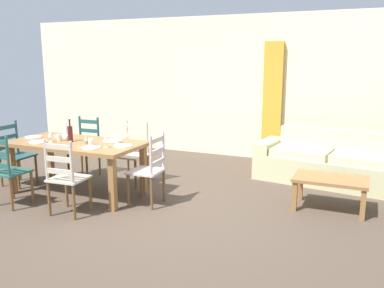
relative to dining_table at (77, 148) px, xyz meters
name	(u,v)px	position (x,y,z in m)	size (l,w,h in m)	color
ground_plane	(160,211)	(1.37, -0.13, -0.67)	(9.60, 9.60, 0.02)	#4B3D31
wall_far	(239,87)	(1.37, 3.17, 0.69)	(9.60, 0.16, 2.70)	beige
curtain_panel_left	(272,102)	(2.06, 3.03, 0.44)	(0.35, 0.08, 2.20)	gold
dining_table	(77,148)	(0.00, 0.00, 0.00)	(1.90, 0.96, 0.75)	olive
dining_chair_near_left	(7,171)	(-0.49, -0.79, -0.19)	(0.43, 0.41, 0.96)	#26574E
dining_chair_near_right	(66,177)	(0.41, -0.72, -0.19)	(0.45, 0.43, 0.96)	beige
dining_chair_far_left	(85,147)	(-0.48, 0.79, -0.19)	(0.43, 0.41, 0.96)	#245452
dining_chair_far_right	(133,153)	(0.47, 0.73, -0.19)	(0.43, 0.41, 0.96)	beige
dining_chair_head_west	(15,154)	(-1.15, -0.04, -0.19)	(0.41, 0.43, 0.96)	#255052
dining_chair_head_east	(150,169)	(1.16, 0.01, -0.19)	(0.42, 0.44, 0.96)	beige
dinner_plate_near_left	(38,142)	(-0.45, -0.25, 0.10)	(0.24, 0.24, 0.02)	white
fork_near_left	(30,141)	(-0.60, -0.25, 0.09)	(0.02, 0.17, 0.01)	silver
dinner_plate_near_right	(91,147)	(0.45, -0.25, 0.10)	(0.24, 0.24, 0.02)	white
fork_near_right	(82,147)	(0.30, -0.25, 0.09)	(0.02, 0.17, 0.01)	silver
dinner_plate_far_left	(63,136)	(-0.45, 0.25, 0.10)	(0.24, 0.24, 0.02)	white
fork_far_left	(55,135)	(-0.60, 0.25, 0.09)	(0.02, 0.17, 0.01)	silver
dinner_plate_far_right	(113,141)	(0.45, 0.25, 0.10)	(0.24, 0.24, 0.02)	white
fork_far_right	(105,140)	(0.30, 0.25, 0.09)	(0.02, 0.17, 0.01)	silver
dinner_plate_head_west	(34,137)	(-0.78, 0.00, 0.10)	(0.24, 0.24, 0.02)	white
fork_head_west	(26,137)	(-0.93, 0.00, 0.09)	(0.02, 0.17, 0.01)	silver
dinner_plate_head_east	(124,146)	(0.78, 0.00, 0.10)	(0.24, 0.24, 0.02)	white
fork_head_east	(114,145)	(0.63, 0.00, 0.09)	(0.02, 0.17, 0.01)	silver
wine_bottle	(70,133)	(-0.08, -0.02, 0.20)	(0.07, 0.07, 0.32)	#471919
wine_glass_near_left	(50,134)	(-0.31, -0.16, 0.20)	(0.06, 0.06, 0.16)	white
wine_glass_near_right	(106,139)	(0.60, -0.14, 0.20)	(0.06, 0.06, 0.16)	white
wine_glass_far_left	(65,131)	(-0.32, 0.16, 0.20)	(0.06, 0.06, 0.16)	white
wine_glass_far_right	(117,135)	(0.58, 0.16, 0.20)	(0.06, 0.06, 0.16)	white
coffee_cup_primary	(91,142)	(0.32, -0.08, 0.13)	(0.07, 0.07, 0.09)	beige
coffee_cup_secondary	(59,138)	(-0.26, -0.04, 0.13)	(0.07, 0.07, 0.09)	beige
candle_tall	(67,135)	(-0.18, 0.02, 0.16)	(0.05, 0.05, 0.26)	#998C66
candle_short	(86,141)	(0.20, -0.04, 0.13)	(0.05, 0.05, 0.15)	#998C66
couch	(333,164)	(3.27, 1.99, -0.37)	(2.37, 1.10, 0.80)	#C2C190
coffee_table	(330,183)	(3.34, 0.77, -0.31)	(0.90, 0.56, 0.42)	olive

